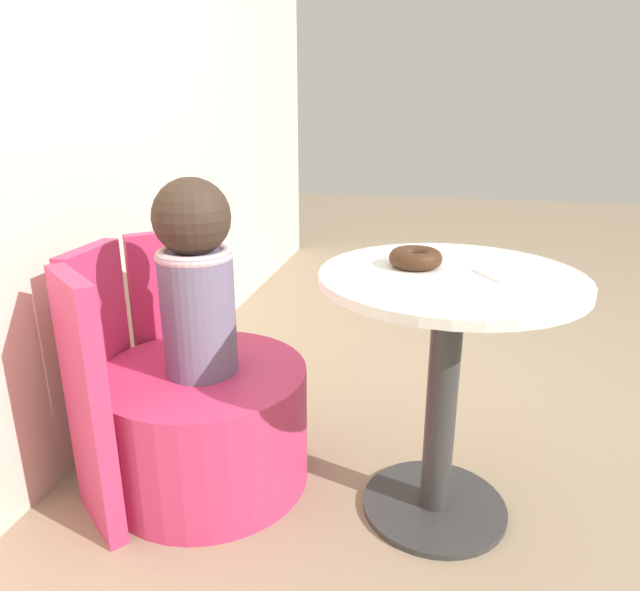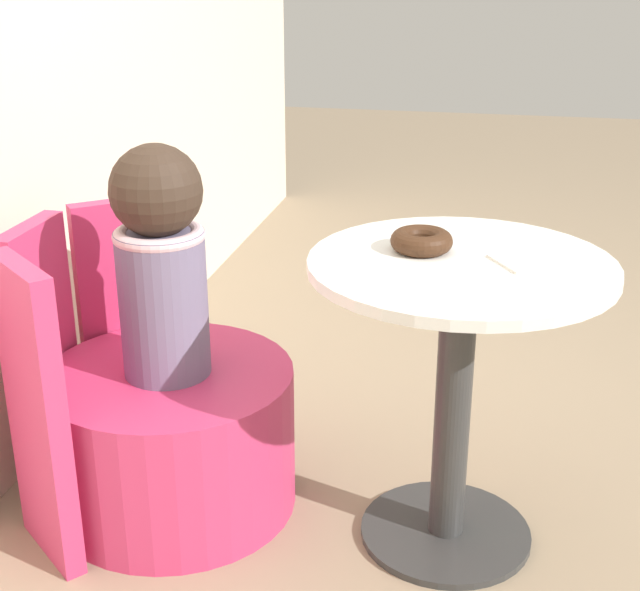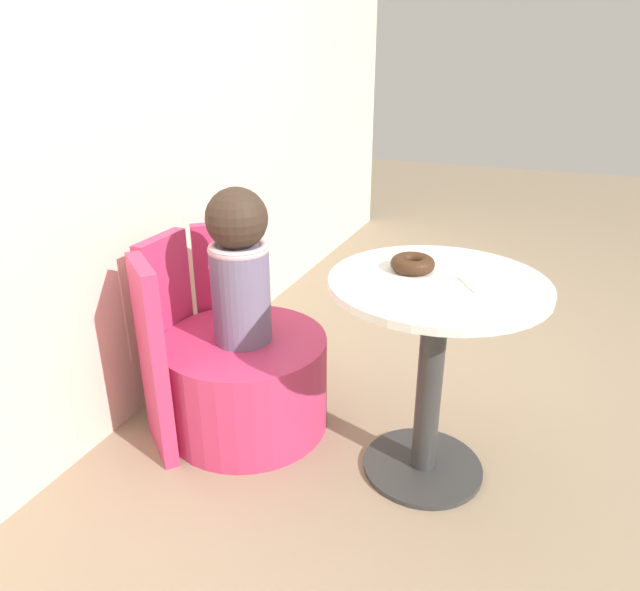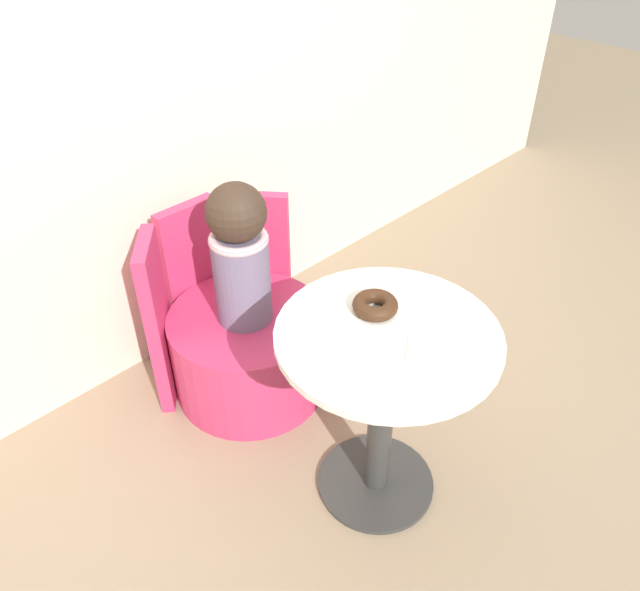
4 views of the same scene
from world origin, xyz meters
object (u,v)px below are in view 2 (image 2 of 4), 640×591
Objects in this scene: round_table at (456,348)px; donut at (421,241)px; tub_chair at (173,437)px; child_figure at (161,260)px.

round_table is 5.11× the size of donut.
round_table is 1.15× the size of tub_chair.
tub_chair is 4.42× the size of donut.
child_figure is (0.00, 0.00, 0.47)m from tub_chair.
tub_chair is at bearing 89.56° from round_table.
tub_chair is 0.47m from child_figure.
donut is (0.04, -0.60, 0.55)m from tub_chair.
child_figure is at bearing 89.56° from round_table.
round_table is 0.76m from tub_chair.
child_figure reaches higher than tub_chair.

